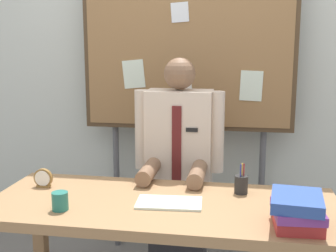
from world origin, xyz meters
The scene contains 9 objects.
back_wall centered at (0.00, 1.16, 1.35)m, with size 6.40×0.08×2.70m, color silver.
desk centered at (0.00, 0.00, 0.65)m, with size 1.73×0.71×0.75m.
person centered at (0.00, 0.58, 0.67)m, with size 0.55×0.56×1.43m.
bulletin_board centered at (0.00, 0.96, 1.49)m, with size 1.45×0.09×2.09m.
book_stack centered at (0.62, -0.20, 0.82)m, with size 0.23×0.28×0.15m.
open_notebook centered at (0.04, -0.02, 0.75)m, with size 0.32×0.18×0.01m, color silver.
desk_clock centered at (-0.68, 0.12, 0.79)m, with size 0.10×0.04×0.10m.
coffee_mug centered at (-0.45, -0.18, 0.79)m, with size 0.08×0.08×0.09m, color #267266.
pen_holder centered at (0.38, 0.20, 0.80)m, with size 0.07×0.07×0.16m.
Camera 1 is at (0.38, -2.02, 1.53)m, focal length 46.85 mm.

